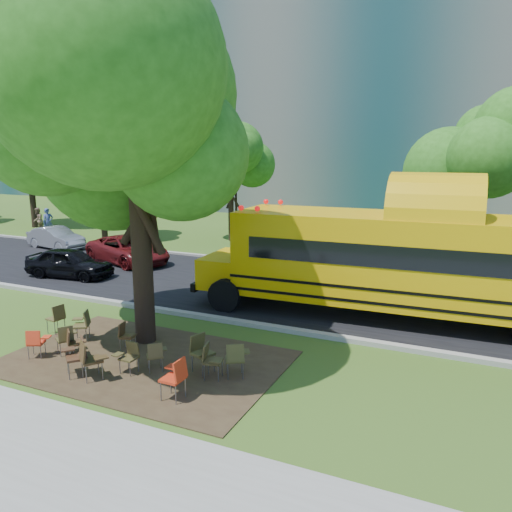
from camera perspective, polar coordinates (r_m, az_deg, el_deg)
The scene contains 32 objects.
ground at distance 14.25m, azimuth -14.77°, elevation -10.15°, with size 160.00×160.00×0.00m, color #38571B.
dirt_patch at distance 13.30m, azimuth -12.74°, elevation -11.61°, with size 7.00×4.50×0.03m, color #382819.
asphalt_road at distance 19.83m, azimuth -1.94°, elevation -3.39°, with size 80.00×8.00×0.04m, color black.
kerb_near at distance 16.49m, azimuth -8.18°, elevation -6.54°, with size 80.00×0.25×0.14m, color gray.
kerb_far at distance 23.45m, azimuth 2.53°, elevation -0.86°, with size 80.00×0.25×0.14m, color gray.
building_main at distance 49.33m, azimuth 5.02°, elevation 18.58°, with size 38.00×16.00×22.00m, color slate.
building_left at distance 68.56m, azimuth -19.00°, elevation 15.29°, with size 26.00×14.00×20.00m, color slate.
bg_tree_0 at distance 30.93m, azimuth -17.38°, elevation 10.13°, with size 5.20×5.20×7.18m.
bg_tree_1 at distance 38.02m, azimuth -24.62°, elevation 11.08°, with size 6.00×6.00×8.40m.
bg_tree_2 at distance 29.44m, azimuth -2.93°, elevation 9.88°, with size 4.80×4.80×6.62m.
bg_tree_3 at distance 24.12m, azimuth 23.65°, elevation 10.41°, with size 5.60×5.60×7.84m.
main_tree at distance 13.63m, azimuth -13.60°, elevation 14.63°, with size 7.20×7.20×9.59m.
school_bus at distance 16.10m, azimuth 18.94°, elevation -0.67°, with size 13.75×3.62×3.33m.
chair_0 at distance 14.15m, azimuth -23.83°, elevation -8.84°, with size 0.54×0.64×0.79m.
chair_1 at distance 13.81m, azimuth -20.16°, elevation -9.10°, with size 0.66×0.52×0.77m.
chair_2 at distance 14.08m, azimuth -20.89°, elevation -8.61°, with size 0.55×0.70×0.82m.
chair_3 at distance 12.73m, azimuth -19.68°, elevation -10.38°, with size 0.81×0.64×0.94m.
chair_4 at distance 12.38m, azimuth -18.52°, elevation -10.93°, with size 0.80×0.63×0.94m.
chair_5 at distance 12.56m, azimuth -14.31°, elevation -10.83°, with size 0.51×0.45×0.78m.
chair_6 at distance 11.05m, azimuth -9.17°, elevation -13.23°, with size 0.56×0.62×0.96m.
chair_7 at distance 11.89m, azimuth -5.21°, elevation -11.52°, with size 0.62×0.59×0.87m.
chair_8 at distance 15.80m, azimuth -21.78°, elevation -6.34°, with size 0.51×0.62×0.87m.
chair_9 at distance 14.94m, azimuth -19.18°, elevation -7.17°, with size 0.72×0.59×0.88m.
chair_10 at distance 13.91m, azimuth -14.69°, elevation -8.60°, with size 0.55×0.52×0.77m.
chair_11 at distance 12.49m, azimuth -11.38°, elevation -10.86°, with size 0.52×0.66×0.77m.
chair_12 at distance 12.24m, azimuth -6.37°, elevation -10.59°, with size 0.59×0.75×0.95m.
chair_13 at distance 11.89m, azimuth -2.29°, elevation -11.39°, with size 0.60×0.74×0.90m.
black_car at distance 22.44m, azimuth -20.54°, elevation -0.72°, with size 1.50×3.74×1.27m, color black.
bg_car_silver at distance 29.33m, azimuth -21.89°, elevation 1.93°, with size 1.27×3.63×1.20m, color gray.
bg_car_red at distance 24.47m, azimuth -14.43°, elevation 0.70°, with size 2.16×4.69×1.30m, color #540E0F.
pedestrian_a at distance 33.86m, azimuth -22.66°, elevation 3.59°, with size 0.64×0.42×1.76m, color #38467E.
pedestrian_b at distance 35.61m, azimuth -23.66°, elevation 3.77°, with size 0.79×0.62×1.63m, color #7C5F4A.
Camera 1 is at (8.55, -10.11, 5.27)m, focal length 35.00 mm.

